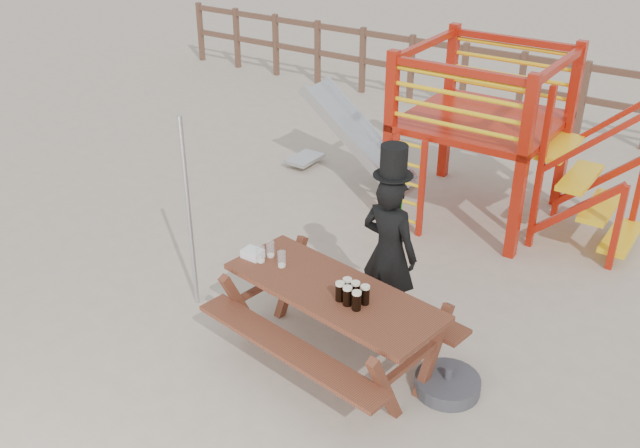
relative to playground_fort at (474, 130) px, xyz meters
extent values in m
plane|color=#B7A48E|center=(-0.12, -3.58, -1.07)|extent=(60.00, 60.00, 0.00)
cube|color=brown|center=(-0.12, 3.42, 0.03)|extent=(15.00, 0.06, 0.10)
cube|color=brown|center=(-0.12, 3.42, -0.47)|extent=(15.00, 0.06, 0.10)
cube|color=brown|center=(-7.62, 3.42, -0.47)|extent=(0.09, 0.09, 1.20)
cube|color=brown|center=(-6.62, 3.42, -0.47)|extent=(0.09, 0.09, 1.20)
cube|color=brown|center=(-5.62, 3.42, -0.47)|extent=(0.09, 0.09, 1.20)
cube|color=brown|center=(-4.62, 3.42, -0.47)|extent=(0.09, 0.09, 1.20)
cube|color=brown|center=(-3.62, 3.42, -0.47)|extent=(0.09, 0.09, 1.20)
cube|color=brown|center=(-2.62, 3.42, -0.47)|extent=(0.09, 0.09, 1.20)
cube|color=brown|center=(-1.62, 3.42, -0.47)|extent=(0.09, 0.09, 1.20)
cube|color=brown|center=(-0.62, 3.42, -0.47)|extent=(0.09, 0.09, 1.20)
cube|color=brown|center=(0.38, 3.42, -0.47)|extent=(0.09, 0.09, 1.20)
cube|color=#A91B0B|center=(-0.72, -0.78, -0.02)|extent=(0.12, 0.12, 2.10)
cube|color=#A91B0B|center=(0.88, -0.78, -0.02)|extent=(0.12, 0.12, 2.10)
cube|color=#A91B0B|center=(-0.72, 0.82, -0.02)|extent=(0.12, 0.12, 2.10)
cube|color=#A91B0B|center=(0.88, 0.82, -0.02)|extent=(0.12, 0.12, 2.10)
cube|color=#A91B0B|center=(0.08, 0.02, 0.13)|extent=(1.72, 1.72, 0.08)
cube|color=#A91B0B|center=(0.08, -0.78, 0.93)|extent=(1.60, 0.08, 0.08)
cube|color=#A91B0B|center=(0.08, 0.82, 0.93)|extent=(1.60, 0.08, 0.08)
cube|color=#A91B0B|center=(-0.72, 0.02, 0.93)|extent=(0.08, 1.60, 0.08)
cube|color=#A91B0B|center=(0.88, 0.02, 0.93)|extent=(0.08, 1.60, 0.08)
cylinder|color=yellow|center=(0.08, -0.78, 0.31)|extent=(1.50, 0.05, 0.05)
cylinder|color=yellow|center=(0.08, 0.82, 0.31)|extent=(1.50, 0.05, 0.05)
cylinder|color=yellow|center=(0.08, -0.78, 0.49)|extent=(1.50, 0.05, 0.05)
cylinder|color=yellow|center=(0.08, 0.82, 0.49)|extent=(1.50, 0.05, 0.05)
cylinder|color=yellow|center=(0.08, -0.78, 0.67)|extent=(1.50, 0.05, 0.05)
cylinder|color=yellow|center=(0.08, 0.82, 0.67)|extent=(1.50, 0.05, 0.05)
cylinder|color=yellow|center=(0.08, -0.78, 0.85)|extent=(1.50, 0.05, 0.05)
cylinder|color=yellow|center=(0.08, 0.82, 0.85)|extent=(1.50, 0.05, 0.05)
cube|color=#A91B0B|center=(-0.55, -0.93, -0.47)|extent=(0.06, 0.06, 1.20)
cube|color=#A91B0B|center=(-0.19, -0.93, -0.47)|extent=(0.06, 0.06, 1.20)
cylinder|color=yellow|center=(-0.37, -0.93, -0.92)|extent=(0.36, 0.04, 0.04)
cylinder|color=yellow|center=(-0.37, -0.93, -0.68)|extent=(0.36, 0.04, 0.04)
cylinder|color=yellow|center=(-0.37, -0.93, -0.44)|extent=(0.36, 0.04, 0.04)
cylinder|color=yellow|center=(-0.37, -0.93, -0.20)|extent=(0.36, 0.04, 0.04)
cylinder|color=yellow|center=(-0.37, -0.93, 0.04)|extent=(0.36, 0.04, 0.04)
cube|color=yellow|center=(1.03, 0.02, 0.01)|extent=(0.30, 0.90, 0.06)
cube|color=yellow|center=(1.31, 0.02, -0.29)|extent=(0.30, 0.90, 0.06)
cube|color=yellow|center=(1.59, 0.02, -0.59)|extent=(0.30, 0.90, 0.06)
cube|color=yellow|center=(1.87, 0.02, -0.89)|extent=(0.30, 0.90, 0.06)
cube|color=#A91B0B|center=(1.43, -0.43, -0.47)|extent=(0.95, 0.08, 0.86)
cube|color=#A91B0B|center=(1.43, 0.47, -0.47)|extent=(0.95, 0.08, 0.86)
cube|color=silver|center=(-1.62, 0.02, -0.45)|extent=(1.53, 0.55, 1.21)
cube|color=silver|center=(-1.62, -0.25, -0.41)|extent=(1.58, 0.04, 1.28)
cube|color=silver|center=(-1.62, 0.29, -0.41)|extent=(1.58, 0.04, 1.28)
cube|color=silver|center=(-2.52, 0.02, -0.97)|extent=(0.35, 0.55, 0.05)
cube|color=brown|center=(0.23, -3.45, -0.33)|extent=(2.07, 1.03, 0.05)
cube|color=brown|center=(0.15, -3.99, -0.63)|extent=(2.00, 0.57, 0.04)
cube|color=brown|center=(0.32, -2.91, -0.63)|extent=(2.00, 0.57, 0.04)
cube|color=brown|center=(-0.60, -3.32, -0.72)|extent=(0.26, 1.19, 0.71)
cube|color=brown|center=(1.06, -3.58, -0.72)|extent=(0.26, 1.19, 0.71)
imported|color=black|center=(0.35, -2.69, -0.29)|extent=(0.59, 0.41, 1.57)
cube|color=#10A00E|center=(0.36, -2.56, -0.10)|extent=(0.06, 0.02, 0.37)
cylinder|color=black|center=(0.35, -2.69, 0.50)|extent=(0.35, 0.35, 0.01)
cylinder|color=black|center=(0.35, -2.69, 0.64)|extent=(0.24, 0.24, 0.27)
cube|color=white|center=(0.36, -2.57, 0.74)|extent=(0.13, 0.01, 0.03)
cylinder|color=#B2B2B7|center=(-1.40, -3.45, -0.08)|extent=(0.04, 0.04, 1.99)
cylinder|color=#3C3C41|center=(1.26, -3.23, -1.01)|extent=(0.56, 0.56, 0.13)
cylinder|color=#3C3C41|center=(1.26, -3.23, -0.89)|extent=(0.06, 0.06, 0.11)
cube|color=white|center=(-0.66, -3.43, -0.26)|extent=(0.18, 0.14, 0.08)
cylinder|color=black|center=(0.37, -3.56, -0.23)|extent=(0.08, 0.08, 0.15)
cylinder|color=#F1E5C5|center=(0.37, -3.56, -0.14)|extent=(0.08, 0.08, 0.02)
cylinder|color=black|center=(0.46, -3.58, -0.23)|extent=(0.08, 0.08, 0.15)
cylinder|color=#F1E5C5|center=(0.46, -3.58, -0.14)|extent=(0.08, 0.08, 0.02)
cylinder|color=black|center=(0.56, -3.60, -0.23)|extent=(0.08, 0.08, 0.15)
cylinder|color=#F1E5C5|center=(0.56, -3.60, -0.14)|extent=(0.08, 0.08, 0.02)
cylinder|color=black|center=(0.39, -3.48, -0.23)|extent=(0.08, 0.08, 0.15)
cylinder|color=#F1E5C5|center=(0.39, -3.48, -0.14)|extent=(0.08, 0.08, 0.02)
cylinder|color=black|center=(0.48, -3.48, -0.23)|extent=(0.08, 0.08, 0.15)
cylinder|color=#F1E5C5|center=(0.48, -3.48, -0.14)|extent=(0.08, 0.08, 0.02)
cylinder|color=black|center=(0.57, -3.49, -0.23)|extent=(0.08, 0.08, 0.15)
cylinder|color=#F1E5C5|center=(0.57, -3.49, -0.14)|extent=(0.08, 0.08, 0.02)
cylinder|color=silver|center=(-0.34, -3.40, -0.23)|extent=(0.08, 0.08, 0.15)
cylinder|color=#F1E5C5|center=(-0.34, -3.40, -0.29)|extent=(0.07, 0.07, 0.02)
cylinder|color=silver|center=(-0.55, -3.44, -0.23)|extent=(0.08, 0.08, 0.15)
cylinder|color=#F1E5C5|center=(-0.55, -3.44, -0.29)|extent=(0.07, 0.07, 0.02)
cylinder|color=silver|center=(-0.53, -3.32, -0.23)|extent=(0.08, 0.08, 0.15)
cylinder|color=#F1E5C5|center=(-0.53, -3.32, -0.29)|extent=(0.07, 0.07, 0.02)
camera|label=1|loc=(3.00, -7.71, 3.04)|focal=40.00mm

